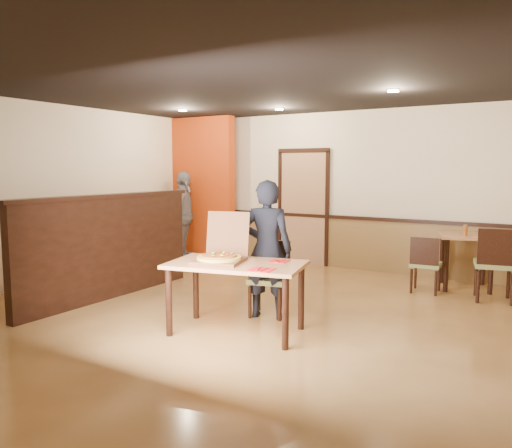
{
  "coord_description": "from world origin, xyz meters",
  "views": [
    {
      "loc": [
        3.29,
        -4.96,
        1.81
      ],
      "look_at": [
        0.27,
        0.0,
        1.15
      ],
      "focal_mm": 35.0,
      "sensor_mm": 36.0,
      "label": 1
    }
  ],
  "objects_px": {
    "side_table": "(466,247)",
    "passerby": "(184,216)",
    "side_chair_right": "(495,262)",
    "diner_chair": "(270,275)",
    "condiment": "(465,230)",
    "side_chair_left": "(425,262)",
    "main_table": "(236,273)",
    "diner": "(267,249)",
    "pizza_box": "(221,256)"
  },
  "relations": [
    {
      "from": "side_table",
      "to": "passerby",
      "type": "bearing_deg",
      "value": -176.36
    },
    {
      "from": "side_chair_right",
      "to": "diner_chair",
      "type": "bearing_deg",
      "value": 30.49
    },
    {
      "from": "diner_chair",
      "to": "condiment",
      "type": "relative_size",
      "value": 5.83
    },
    {
      "from": "diner_chair",
      "to": "side_chair_left",
      "type": "height_order",
      "value": "diner_chair"
    },
    {
      "from": "diner_chair",
      "to": "passerby",
      "type": "height_order",
      "value": "passerby"
    },
    {
      "from": "passerby",
      "to": "side_chair_left",
      "type": "bearing_deg",
      "value": -117.3
    },
    {
      "from": "diner_chair",
      "to": "side_table",
      "type": "distance_m",
      "value": 3.25
    },
    {
      "from": "diner_chair",
      "to": "side_chair_left",
      "type": "relative_size",
      "value": 1.1
    },
    {
      "from": "main_table",
      "to": "side_chair_left",
      "type": "height_order",
      "value": "side_chair_left"
    },
    {
      "from": "side_chair_left",
      "to": "side_table",
      "type": "bearing_deg",
      "value": -129.98
    },
    {
      "from": "main_table",
      "to": "side_chair_left",
      "type": "relative_size",
      "value": 1.94
    },
    {
      "from": "passerby",
      "to": "condiment",
      "type": "height_order",
      "value": "passerby"
    },
    {
      "from": "main_table",
      "to": "diner",
      "type": "relative_size",
      "value": 0.96
    },
    {
      "from": "diner",
      "to": "pizza_box",
      "type": "distance_m",
      "value": 0.72
    },
    {
      "from": "diner_chair",
      "to": "side_chair_right",
      "type": "height_order",
      "value": "side_chair_right"
    },
    {
      "from": "main_table",
      "to": "condiment",
      "type": "relative_size",
      "value": 10.34
    },
    {
      "from": "diner",
      "to": "main_table",
      "type": "bearing_deg",
      "value": 73.14
    },
    {
      "from": "side_chair_left",
      "to": "side_table",
      "type": "height_order",
      "value": "side_chair_left"
    },
    {
      "from": "main_table",
      "to": "side_chair_right",
      "type": "height_order",
      "value": "side_chair_right"
    },
    {
      "from": "side_chair_left",
      "to": "pizza_box",
      "type": "distance_m",
      "value": 3.31
    },
    {
      "from": "main_table",
      "to": "side_chair_right",
      "type": "bearing_deg",
      "value": 38.65
    },
    {
      "from": "side_table",
      "to": "pizza_box",
      "type": "relative_size",
      "value": 1.35
    },
    {
      "from": "passerby",
      "to": "condiment",
      "type": "xyz_separation_m",
      "value": [
        5.14,
        0.22,
        0.02
      ]
    },
    {
      "from": "side_chair_left",
      "to": "condiment",
      "type": "height_order",
      "value": "condiment"
    },
    {
      "from": "diner_chair",
      "to": "diner",
      "type": "xyz_separation_m",
      "value": [
        0.03,
        -0.14,
        0.34
      ]
    },
    {
      "from": "condiment",
      "to": "pizza_box",
      "type": "bearing_deg",
      "value": -120.23
    },
    {
      "from": "side_table",
      "to": "main_table",
      "type": "bearing_deg",
      "value": -117.51
    },
    {
      "from": "main_table",
      "to": "side_table",
      "type": "xyz_separation_m",
      "value": [
        1.81,
        3.48,
        -0.04
      ]
    },
    {
      "from": "diner_chair",
      "to": "main_table",
      "type": "bearing_deg",
      "value": -101.56
    },
    {
      "from": "condiment",
      "to": "side_chair_left",
      "type": "bearing_deg",
      "value": -131.2
    },
    {
      "from": "diner",
      "to": "condiment",
      "type": "bearing_deg",
      "value": -140.17
    },
    {
      "from": "diner",
      "to": "pizza_box",
      "type": "height_order",
      "value": "diner"
    },
    {
      "from": "side_chair_left",
      "to": "pizza_box",
      "type": "xyz_separation_m",
      "value": [
        -1.54,
        -2.9,
        0.4
      ]
    },
    {
      "from": "side_table",
      "to": "condiment",
      "type": "height_order",
      "value": "condiment"
    },
    {
      "from": "pizza_box",
      "to": "passerby",
      "type": "bearing_deg",
      "value": 119.19
    },
    {
      "from": "diner_chair",
      "to": "passerby",
      "type": "xyz_separation_m",
      "value": [
        -3.3,
        2.34,
        0.37
      ]
    },
    {
      "from": "diner",
      "to": "condiment",
      "type": "distance_m",
      "value": 3.25
    },
    {
      "from": "main_table",
      "to": "pizza_box",
      "type": "height_order",
      "value": "pizza_box"
    },
    {
      "from": "main_table",
      "to": "side_table",
      "type": "distance_m",
      "value": 3.92
    },
    {
      "from": "diner",
      "to": "pizza_box",
      "type": "bearing_deg",
      "value": 58.77
    },
    {
      "from": "main_table",
      "to": "passerby",
      "type": "xyz_separation_m",
      "value": [
        -3.33,
        3.15,
        0.2
      ]
    },
    {
      "from": "side_chair_left",
      "to": "passerby",
      "type": "height_order",
      "value": "passerby"
    },
    {
      "from": "passerby",
      "to": "pizza_box",
      "type": "height_order",
      "value": "passerby"
    },
    {
      "from": "side_table",
      "to": "diner",
      "type": "height_order",
      "value": "diner"
    },
    {
      "from": "side_chair_right",
      "to": "passerby",
      "type": "bearing_deg",
      "value": -14.16
    },
    {
      "from": "main_table",
      "to": "diner_chair",
      "type": "relative_size",
      "value": 1.77
    },
    {
      "from": "side_chair_left",
      "to": "diner",
      "type": "height_order",
      "value": "diner"
    },
    {
      "from": "diner_chair",
      "to": "diner",
      "type": "bearing_deg",
      "value": -90.49
    },
    {
      "from": "side_chair_left",
      "to": "passerby",
      "type": "relative_size",
      "value": 0.47
    },
    {
      "from": "main_table",
      "to": "diner_chair",
      "type": "xyz_separation_m",
      "value": [
        -0.03,
        0.8,
        -0.18
      ]
    }
  ]
}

